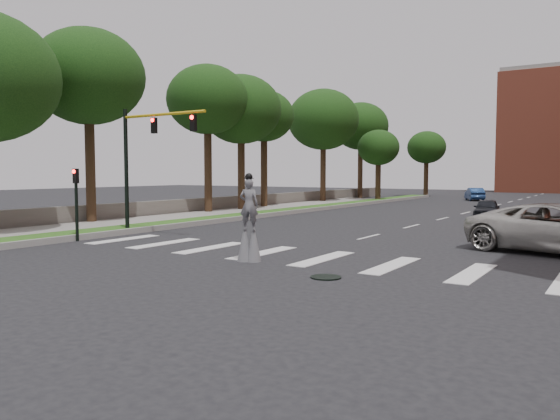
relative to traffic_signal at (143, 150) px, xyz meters
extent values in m
plane|color=black|center=(9.78, -3.00, -4.15)|extent=(160.00, 160.00, 0.00)
cube|color=#255217|center=(-1.72, 17.00, -4.03)|extent=(2.00, 60.00, 0.25)
cube|color=gray|center=(-0.67, 17.00, -4.01)|extent=(0.20, 60.00, 0.28)
cube|color=gray|center=(-4.72, 7.00, -4.06)|extent=(4.00, 60.00, 0.18)
cube|color=#5C564F|center=(-7.22, 19.00, -3.60)|extent=(0.50, 56.00, 1.10)
cylinder|color=black|center=(12.78, -5.00, -4.13)|extent=(0.90, 0.90, 0.04)
cylinder|color=black|center=(-1.22, 0.00, -1.05)|extent=(0.20, 0.20, 6.20)
cylinder|color=gold|center=(1.38, 0.00, 1.65)|extent=(5.20, 0.14, 0.14)
cube|color=black|center=(0.78, 0.00, 1.15)|extent=(0.28, 0.18, 0.75)
cylinder|color=#FF0C0C|center=(0.78, -0.10, 1.40)|extent=(0.18, 0.06, 0.18)
cube|color=black|center=(3.28, 0.00, 1.15)|extent=(0.28, 0.18, 0.75)
cylinder|color=#FF0C0C|center=(3.28, -0.10, 1.40)|extent=(0.18, 0.06, 0.18)
cylinder|color=black|center=(-0.52, -3.50, -2.65)|extent=(0.14, 0.14, 3.00)
cube|color=black|center=(-0.52, -3.50, -1.25)|extent=(0.25, 0.16, 0.65)
cylinder|color=#FF0C0C|center=(-0.52, -3.60, -1.05)|extent=(0.16, 0.05, 0.16)
cylinder|color=#312013|center=(9.34, -3.78, -3.62)|extent=(0.07, 0.07, 1.05)
cylinder|color=#312013|center=(9.04, -3.90, -3.62)|extent=(0.07, 0.07, 1.05)
cone|color=#5A5A5F|center=(9.34, -3.78, -3.49)|extent=(0.52, 0.52, 1.32)
cone|color=#5A5A5F|center=(9.04, -3.90, -3.49)|extent=(0.52, 0.52, 1.32)
imported|color=#5A5A5F|center=(9.19, -3.84, -2.20)|extent=(0.77, 0.64, 1.80)
sphere|color=black|center=(9.19, -3.84, -1.24)|extent=(0.26, 0.26, 0.26)
cylinder|color=black|center=(9.19, -3.84, -1.29)|extent=(0.34, 0.34, 0.02)
cube|color=yellow|center=(9.14, -3.71, -1.71)|extent=(0.22, 0.05, 0.10)
imported|color=black|center=(12.32, 18.15, -3.49)|extent=(2.20, 4.11, 1.33)
imported|color=navy|center=(5.98, 41.97, -3.47)|extent=(3.01, 4.38, 1.37)
cylinder|color=#312013|center=(-6.42, 1.91, -0.68)|extent=(0.56, 0.56, 6.95)
ellipsoid|color=black|center=(-6.42, 1.91, 4.42)|extent=(6.50, 6.50, 5.53)
cylinder|color=#312013|center=(-5.92, 11.86, -0.73)|extent=(0.56, 0.56, 6.85)
ellipsoid|color=black|center=(-5.92, 11.86, 4.18)|extent=(5.92, 5.92, 5.03)
cylinder|color=#312013|center=(-5.96, 19.16, -0.90)|extent=(0.56, 0.56, 6.50)
ellipsoid|color=black|center=(-5.96, 19.16, 3.62)|extent=(5.07, 5.07, 4.31)
cylinder|color=#312013|center=(-5.89, 29.53, -0.89)|extent=(0.56, 0.56, 6.52)
ellipsoid|color=black|center=(-5.89, 29.53, 4.15)|extent=(7.10, 7.10, 6.04)
cylinder|color=#312013|center=(-6.46, 39.72, -0.77)|extent=(0.56, 0.56, 6.76)
ellipsoid|color=black|center=(-6.46, 39.72, 4.22)|extent=(6.44, 6.44, 5.47)
cylinder|color=#312013|center=(-2.17, 34.77, -1.88)|extent=(0.56, 0.56, 4.54)
ellipsoid|color=black|center=(-2.17, 34.77, 1.48)|extent=(4.36, 4.36, 3.71)
cylinder|color=#312013|center=(-1.52, 48.62, -1.67)|extent=(0.56, 0.56, 4.97)
ellipsoid|color=black|center=(-1.52, 48.62, 2.00)|extent=(4.75, 4.75, 4.04)
cylinder|color=#312013|center=(-5.52, 15.37, -0.97)|extent=(0.56, 0.56, 6.36)
ellipsoid|color=black|center=(-5.52, 15.37, 3.78)|extent=(6.29, 6.29, 5.34)
camera|label=1|loc=(20.15, -18.91, -1.07)|focal=35.00mm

